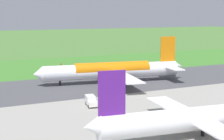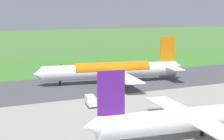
{
  "view_description": "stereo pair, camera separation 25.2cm",
  "coord_description": "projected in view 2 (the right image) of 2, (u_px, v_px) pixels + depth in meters",
  "views": [
    {
      "loc": [
        48.24,
        109.69,
        24.17
      ],
      "look_at": [
        -3.82,
        0.0,
        4.5
      ],
      "focal_mm": 56.53,
      "sensor_mm": 36.0,
      "label": 1
    },
    {
      "loc": [
        48.01,
        109.79,
        24.17
      ],
      "look_at": [
        -3.82,
        0.0,
        4.5
      ],
      "focal_mm": 56.53,
      "sensor_mm": 36.0,
      "label": 2
    }
  ],
  "objects": [
    {
      "name": "ground_plane",
      "position": [
        102.0,
        84.0,
        122.11
      ],
      "size": [
        800.0,
        800.0,
        0.0
      ],
      "primitive_type": "plane",
      "color": "#477233"
    },
    {
      "name": "airliner_parked_mid",
      "position": [
        202.0,
        118.0,
        69.17
      ],
      "size": [
        48.66,
        39.93,
        14.21
      ],
      "color": "white",
      "rests_on": "ground"
    },
    {
      "name": "airliner_main",
      "position": [
        113.0,
        70.0,
        123.13
      ],
      "size": [
        54.0,
        44.39,
        15.88
      ],
      "color": "white",
      "rests_on": "ground"
    },
    {
      "name": "runway_asphalt",
      "position": [
        102.0,
        83.0,
        122.1
      ],
      "size": [
        600.0,
        35.53,
        0.06
      ],
      "primitive_type": "cube",
      "color": "#47474C",
      "rests_on": "ground"
    },
    {
      "name": "grass_verge_foreground",
      "position": [
        70.0,
        69.0,
        153.55
      ],
      "size": [
        600.0,
        80.0,
        0.04
      ],
      "primitive_type": "cube",
      "color": "#3C782B",
      "rests_on": "ground"
    },
    {
      "name": "service_truck_fuel",
      "position": [
        91.0,
        101.0,
        92.53
      ],
      "size": [
        3.28,
        6.12,
        2.65
      ],
      "color": "silver",
      "rests_on": "ground"
    },
    {
      "name": "no_stopping_sign",
      "position": [
        61.0,
        66.0,
        152.52
      ],
      "size": [
        0.6,
        0.1,
        2.54
      ],
      "color": "slate",
      "rests_on": "ground"
    },
    {
      "name": "apron_concrete",
      "position": [
        192.0,
        124.0,
        77.74
      ],
      "size": [
        440.0,
        110.0,
        0.05
      ],
      "primitive_type": "cube",
      "color": "gray",
      "rests_on": "ground"
    },
    {
      "name": "traffic_cone_orange",
      "position": [
        53.0,
        70.0,
        149.11
      ],
      "size": [
        0.4,
        0.4,
        0.55
      ],
      "primitive_type": "cone",
      "color": "orange",
      "rests_on": "ground"
    }
  ]
}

